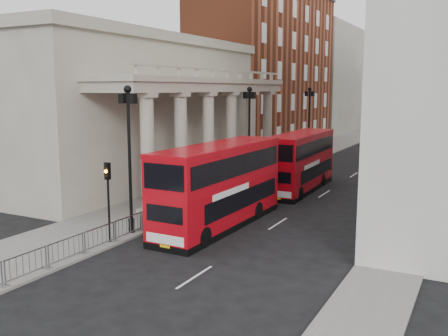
# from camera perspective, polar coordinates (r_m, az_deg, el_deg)

# --- Properties ---
(ground) EXTENTS (260.00, 260.00, 0.00)m
(ground) POSITION_cam_1_polar(r_m,az_deg,el_deg) (26.06, -14.92, -9.72)
(ground) COLOR black
(ground) RESTS_ON ground
(sidewalk_west) EXTENTS (6.00, 140.00, 0.12)m
(sidewalk_west) POSITION_cam_1_polar(r_m,az_deg,el_deg) (52.64, 5.04, 0.05)
(sidewalk_west) COLOR slate
(sidewalk_west) RESTS_ON ground
(sidewalk_east) EXTENTS (3.00, 140.00, 0.12)m
(sidewalk_east) POSITION_cam_1_polar(r_m,az_deg,el_deg) (48.86, 23.21, -1.35)
(sidewalk_east) COLOR slate
(sidewalk_east) RESTS_ON ground
(kerb) EXTENTS (0.20, 140.00, 0.14)m
(kerb) POSITION_cam_1_polar(r_m,az_deg,el_deg) (51.60, 8.07, -0.18)
(kerb) COLOR slate
(kerb) RESTS_ON ground
(portico_building) EXTENTS (9.00, 28.00, 12.00)m
(portico_building) POSITION_cam_1_polar(r_m,az_deg,el_deg) (45.33, -9.68, 6.06)
(portico_building) COLOR gray
(portico_building) RESTS_ON ground
(brick_building) EXTENTS (9.00, 32.00, 22.00)m
(brick_building) POSITION_cam_1_polar(r_m,az_deg,el_deg) (71.56, 5.17, 11.19)
(brick_building) COLOR brown
(brick_building) RESTS_ON ground
(west_building_far) EXTENTS (9.00, 30.00, 20.00)m
(west_building_far) POSITION_cam_1_polar(r_m,az_deg,el_deg) (101.82, 12.17, 9.81)
(west_building_far) COLOR gray
(west_building_far) RESTS_ON ground
(monument_column) EXTENTS (8.00, 8.00, 54.20)m
(monument_column) POSITION_cam_1_polar(r_m,az_deg,el_deg) (110.86, 22.44, 12.35)
(monument_column) COLOR #60605E
(monument_column) RESTS_ON ground
(lamp_post_south) EXTENTS (1.05, 0.44, 8.32)m
(lamp_post_south) POSITION_cam_1_polar(r_m,az_deg,el_deg) (28.34, -10.77, 2.13)
(lamp_post_south) COLOR black
(lamp_post_south) RESTS_ON sidewalk_west
(lamp_post_mid) EXTENTS (1.05, 0.44, 8.32)m
(lamp_post_mid) POSITION_cam_1_polar(r_m,az_deg,el_deg) (42.01, 2.90, 4.47)
(lamp_post_mid) COLOR black
(lamp_post_mid) RESTS_ON sidewalk_west
(lamp_post_north) EXTENTS (1.05, 0.44, 8.32)m
(lamp_post_north) POSITION_cam_1_polar(r_m,az_deg,el_deg) (56.91, 9.69, 5.54)
(lamp_post_north) COLOR black
(lamp_post_north) RESTS_ON sidewalk_west
(traffic_light) EXTENTS (0.28, 0.33, 4.30)m
(traffic_light) POSITION_cam_1_polar(r_m,az_deg,el_deg) (27.02, -13.14, -2.16)
(traffic_light) COLOR black
(traffic_light) RESTS_ON sidewalk_west
(crowd_barriers) EXTENTS (0.50, 18.75, 1.10)m
(crowd_barriers) POSITION_cam_1_polar(r_m,az_deg,el_deg) (27.67, -12.39, -7.06)
(crowd_barriers) COLOR gray
(crowd_barriers) RESTS_ON sidewalk_west
(bus_near) EXTENTS (2.98, 11.59, 4.98)m
(bus_near) POSITION_cam_1_polar(r_m,az_deg,el_deg) (29.90, -0.48, -1.84)
(bus_near) COLOR #B20812
(bus_near) RESTS_ON ground
(bus_far) EXTENTS (2.87, 10.91, 4.69)m
(bus_far) POSITION_cam_1_polar(r_m,az_deg,el_deg) (41.33, 8.74, 0.86)
(bus_far) COLOR #BD0813
(bus_far) RESTS_ON ground
(pedestrian_a) EXTENTS (0.67, 0.56, 1.57)m
(pedestrian_a) POSITION_cam_1_polar(r_m,az_deg,el_deg) (37.72, -4.33, -2.21)
(pedestrian_a) COLOR black
(pedestrian_a) RESTS_ON sidewalk_west
(pedestrian_b) EXTENTS (1.14, 1.06, 1.86)m
(pedestrian_b) POSITION_cam_1_polar(r_m,az_deg,el_deg) (40.99, -4.26, -1.10)
(pedestrian_b) COLOR black
(pedestrian_b) RESTS_ON sidewalk_west
(pedestrian_c) EXTENTS (0.90, 0.77, 1.55)m
(pedestrian_c) POSITION_cam_1_polar(r_m,az_deg,el_deg) (41.69, -0.05, -1.12)
(pedestrian_c) COLOR black
(pedestrian_c) RESTS_ON sidewalk_west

